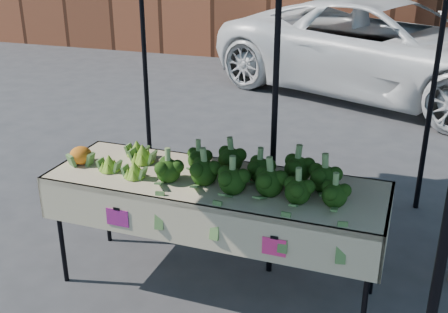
{
  "coord_description": "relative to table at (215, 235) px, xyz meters",
  "views": [
    {
      "loc": [
        0.98,
        -3.22,
        2.49
      ],
      "look_at": [
        -0.21,
        0.24,
        1.0
      ],
      "focal_mm": 43.45,
      "sensor_mm": 36.0,
      "label": 1
    }
  ],
  "objects": [
    {
      "name": "ground",
      "position": [
        0.21,
        -0.04,
        -0.45
      ],
      "size": [
        90.0,
        90.0,
        0.0
      ],
      "primitive_type": "plane",
      "color": "#333336"
    },
    {
      "name": "table",
      "position": [
        0.0,
        0.0,
        0.0
      ],
      "size": [
        2.41,
        0.84,
        0.9
      ],
      "color": "#BFB18B",
      "rests_on": "ground"
    },
    {
      "name": "canopy",
      "position": [
        -0.02,
        0.43,
        0.92
      ],
      "size": [
        3.16,
        3.16,
        2.74
      ],
      "primitive_type": null,
      "color": "black",
      "rests_on": "ground"
    },
    {
      "name": "broccoli_heap",
      "position": [
        0.28,
        0.03,
        0.57
      ],
      "size": [
        1.35,
        0.55,
        0.24
      ],
      "primitive_type": "ellipsoid",
      "color": "black",
      "rests_on": "table"
    },
    {
      "name": "romanesco_cluster",
      "position": [
        -0.66,
        0.04,
        0.54
      ],
      "size": [
        0.42,
        0.56,
        0.19
      ],
      "primitive_type": "ellipsoid",
      "color": "#89BA30",
      "rests_on": "table"
    },
    {
      "name": "cauliflower_pair",
      "position": [
        -1.05,
        -0.05,
        0.53
      ],
      "size": [
        0.19,
        0.19,
        0.17
      ],
      "primitive_type": "ellipsoid",
      "color": "orange",
      "rests_on": "table"
    }
  ]
}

